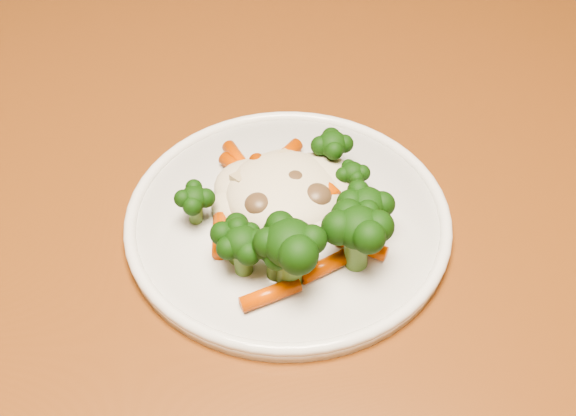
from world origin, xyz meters
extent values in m
cube|color=brown|center=(0.04, -0.13, 0.73)|extent=(1.32, 0.92, 0.04)
cylinder|color=white|center=(-0.04, -0.18, 0.76)|extent=(0.26, 0.26, 0.01)
ellipsoid|color=beige|center=(-0.04, -0.16, 0.78)|extent=(0.11, 0.10, 0.04)
ellipsoid|color=black|center=(-0.08, -0.22, 0.78)|extent=(0.04, 0.04, 0.04)
ellipsoid|color=black|center=(-0.05, -0.25, 0.79)|extent=(0.06, 0.06, 0.06)
ellipsoid|color=black|center=(0.00, -0.24, 0.79)|extent=(0.06, 0.06, 0.05)
ellipsoid|color=black|center=(0.02, -0.21, 0.78)|extent=(0.05, 0.05, 0.04)
ellipsoid|color=black|center=(0.02, -0.16, 0.78)|extent=(0.03, 0.03, 0.03)
ellipsoid|color=black|center=(0.01, -0.13, 0.78)|extent=(0.04, 0.04, 0.04)
ellipsoid|color=black|center=(-0.11, -0.17, 0.78)|extent=(0.04, 0.04, 0.03)
ellipsoid|color=black|center=(-0.08, -0.23, 0.78)|extent=(0.04, 0.04, 0.04)
ellipsoid|color=black|center=(-0.06, -0.24, 0.78)|extent=(0.05, 0.05, 0.04)
cylinder|color=#E05105|center=(-0.06, -0.12, 0.77)|extent=(0.03, 0.05, 0.01)
cylinder|color=#E05105|center=(-0.03, -0.12, 0.77)|extent=(0.04, 0.04, 0.01)
cylinder|color=#E05105|center=(0.01, -0.15, 0.77)|extent=(0.04, 0.04, 0.01)
cylinder|color=#E05105|center=(-0.09, -0.19, 0.77)|extent=(0.02, 0.04, 0.01)
cylinder|color=#E05105|center=(-0.07, -0.26, 0.77)|extent=(0.05, 0.02, 0.01)
cylinder|color=#E05105|center=(-0.02, -0.24, 0.77)|extent=(0.04, 0.02, 0.01)
cylinder|color=#E05105|center=(0.01, -0.23, 0.77)|extent=(0.04, 0.03, 0.01)
cylinder|color=#E05105|center=(-0.01, -0.16, 0.78)|extent=(0.03, 0.05, 0.01)
cylinder|color=#E05105|center=(-0.05, -0.15, 0.78)|extent=(0.01, 0.05, 0.01)
cylinder|color=#E05105|center=(-0.07, -0.12, 0.77)|extent=(0.03, 0.04, 0.01)
cylinder|color=#E05105|center=(-0.03, -0.12, 0.77)|extent=(0.04, 0.04, 0.01)
ellipsoid|color=brown|center=(-0.03, -0.16, 0.78)|extent=(0.03, 0.03, 0.02)
ellipsoid|color=brown|center=(-0.01, -0.18, 0.78)|extent=(0.03, 0.03, 0.02)
ellipsoid|color=brown|center=(-0.06, -0.18, 0.78)|extent=(0.02, 0.02, 0.02)
cube|color=tan|center=(-0.05, -0.14, 0.78)|extent=(0.02, 0.02, 0.01)
cube|color=tan|center=(-0.03, -0.13, 0.78)|extent=(0.02, 0.02, 0.01)
cube|color=tan|center=(-0.07, -0.15, 0.78)|extent=(0.02, 0.02, 0.01)
camera|label=1|loc=(-0.12, -0.57, 1.19)|focal=45.00mm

